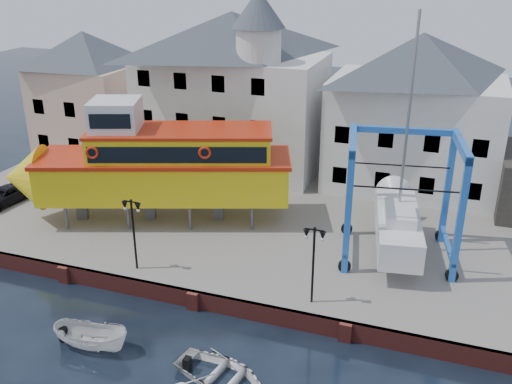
% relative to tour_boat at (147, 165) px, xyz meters
% --- Properties ---
extents(ground, '(140.00, 140.00, 0.00)m').
position_rel_tour_boat_xyz_m(ground, '(6.40, -7.21, -4.76)').
color(ground, black).
rests_on(ground, ground).
extents(hardstanding, '(44.00, 22.00, 1.00)m').
position_rel_tour_boat_xyz_m(hardstanding, '(6.40, 3.79, -4.26)').
color(hardstanding, slate).
rests_on(hardstanding, ground).
extents(quay_wall, '(44.00, 0.47, 1.00)m').
position_rel_tour_boat_xyz_m(quay_wall, '(6.40, -7.10, -4.26)').
color(quay_wall, maroon).
rests_on(quay_wall, ground).
extents(building_pink, '(8.00, 7.00, 10.30)m').
position_rel_tour_boat_xyz_m(building_pink, '(-11.60, 10.79, 1.39)').
color(building_pink, tan).
rests_on(building_pink, hardstanding).
extents(building_white_main, '(14.00, 8.30, 14.00)m').
position_rel_tour_boat_xyz_m(building_white_main, '(1.53, 11.19, 2.59)').
color(building_white_main, silver).
rests_on(building_white_main, hardstanding).
extents(building_white_right, '(12.00, 8.00, 11.20)m').
position_rel_tour_boat_xyz_m(building_white_right, '(15.40, 11.79, 1.84)').
color(building_white_right, silver).
rests_on(building_white_right, hardstanding).
extents(lamp_post_left, '(1.12, 0.32, 4.20)m').
position_rel_tour_boat_xyz_m(lamp_post_left, '(2.40, -6.01, -0.58)').
color(lamp_post_left, black).
rests_on(lamp_post_left, hardstanding).
extents(lamp_post_right, '(1.12, 0.32, 4.20)m').
position_rel_tour_boat_xyz_m(lamp_post_right, '(12.40, -6.01, -0.58)').
color(lamp_post_right, black).
rests_on(lamp_post_right, hardstanding).
extents(tour_boat, '(18.70, 10.11, 7.97)m').
position_rel_tour_boat_xyz_m(tour_boat, '(0.00, 0.00, 0.00)').
color(tour_boat, '#59595E').
rests_on(tour_boat, hardstanding).
extents(travel_lift, '(7.10, 9.29, 13.65)m').
position_rel_tour_boat_xyz_m(travel_lift, '(15.66, 1.02, -1.48)').
color(travel_lift, blue).
rests_on(travel_lift, hardstanding).
extents(van, '(2.40, 4.38, 1.16)m').
position_rel_tour_boat_xyz_m(van, '(-10.91, -1.36, -3.18)').
color(van, black).
rests_on(van, hardstanding).
extents(motorboat_a, '(3.89, 1.69, 1.47)m').
position_rel_tour_boat_xyz_m(motorboat_a, '(3.26, -11.73, -4.76)').
color(motorboat_a, silver).
rests_on(motorboat_a, ground).
extents(motorboat_b, '(4.84, 3.86, 0.90)m').
position_rel_tour_boat_xyz_m(motorboat_b, '(9.81, -11.74, -4.76)').
color(motorboat_b, silver).
rests_on(motorboat_b, ground).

